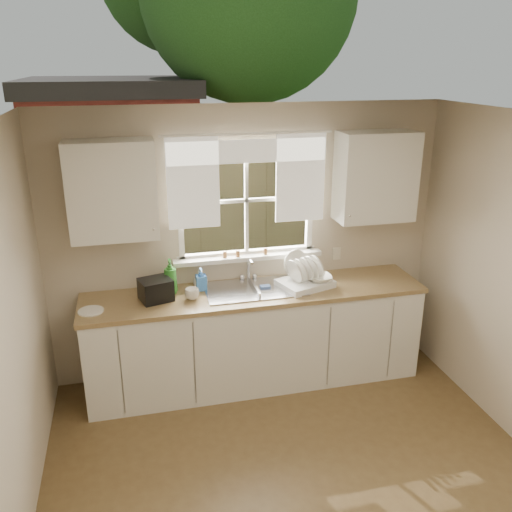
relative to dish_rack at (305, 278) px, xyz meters
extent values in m
cube|color=beige|center=(-0.46, 0.32, -0.41)|extent=(3.60, 0.02, 1.15)
cube|color=beige|center=(-0.46, 0.32, 1.34)|extent=(3.60, 0.02, 0.35)
cube|color=beige|center=(-1.66, 0.32, 0.66)|extent=(1.20, 0.02, 1.00)
cube|color=beige|center=(0.74, 0.32, 0.66)|extent=(1.20, 0.02, 1.00)
cube|color=silver|center=(-0.46, -1.68, 1.51)|extent=(3.60, 4.00, 0.02)
cube|color=white|center=(-0.46, 0.34, 0.16)|extent=(1.30, 0.06, 0.05)
cube|color=white|center=(-0.46, 0.34, 1.16)|extent=(1.30, 0.06, 0.05)
cube|color=white|center=(-1.06, 0.34, 0.66)|extent=(0.05, 0.06, 1.05)
cube|color=white|center=(0.14, 0.34, 0.66)|extent=(0.05, 0.06, 1.05)
cube|color=white|center=(-0.46, 0.34, 0.66)|extent=(0.03, 0.04, 1.00)
cube|color=white|center=(-0.46, 0.34, 0.66)|extent=(1.20, 0.04, 0.03)
cube|color=white|center=(-0.46, 0.28, 0.14)|extent=(1.38, 0.14, 0.04)
cylinder|color=white|center=(-0.46, 0.26, 1.26)|extent=(1.50, 0.02, 0.02)
cube|color=white|center=(-0.94, 0.27, 0.86)|extent=(0.45, 0.02, 0.80)
cube|color=white|center=(0.02, 0.27, 0.86)|extent=(0.45, 0.02, 0.80)
cube|color=white|center=(-0.46, 0.27, 1.11)|extent=(1.40, 0.02, 0.20)
cube|color=white|center=(-0.46, 0.00, -0.55)|extent=(3.00, 0.62, 0.87)
cube|color=olive|center=(-0.46, 0.00, -0.10)|extent=(3.04, 0.65, 0.04)
cube|color=white|center=(-1.61, 0.15, 0.86)|extent=(0.70, 0.33, 0.80)
cube|color=white|center=(0.69, 0.15, 0.86)|extent=(0.70, 0.33, 0.80)
cube|color=beige|center=(0.42, 0.31, 0.09)|extent=(0.08, 0.01, 0.12)
cylinder|color=brown|center=(-0.56, 0.26, 0.19)|extent=(0.04, 0.04, 0.06)
cylinder|color=brown|center=(-0.68, 0.26, 0.19)|extent=(0.04, 0.04, 0.06)
cylinder|color=brown|center=(-0.30, 0.26, 0.19)|extent=(0.04, 0.04, 0.06)
cube|color=#335421|center=(-0.46, 5.32, -1.01)|extent=(20.00, 10.00, 0.02)
cube|color=#957F52|center=(-0.46, 3.32, -0.09)|extent=(8.00, 0.10, 1.80)
cube|color=maroon|center=(-1.66, 6.82, 0.11)|extent=(3.00, 3.00, 2.20)
cube|color=black|center=(-1.66, 6.82, 1.36)|extent=(3.20, 3.20, 0.30)
cylinder|color=#423021|center=(0.94, 6.32, 0.61)|extent=(0.36, 0.36, 3.20)
cube|color=#B7B7BC|center=(-0.46, 0.03, -0.16)|extent=(0.84, 0.46, 0.18)
cube|color=#B7B7BC|center=(-0.46, 0.03, -0.07)|extent=(0.88, 0.50, 0.01)
cube|color=#B7B7BC|center=(-0.46, 0.03, -0.10)|extent=(0.02, 0.41, 0.14)
cylinder|color=silver|center=(-0.46, 0.28, 0.03)|extent=(0.03, 0.03, 0.22)
cylinder|color=silver|center=(-0.46, 0.20, 0.14)|extent=(0.02, 0.18, 0.02)
sphere|color=silver|center=(-0.52, 0.28, -0.05)|extent=(0.05, 0.05, 0.05)
sphere|color=silver|center=(-0.40, 0.28, -0.05)|extent=(0.05, 0.05, 0.05)
cube|color=white|center=(0.00, -0.01, -0.05)|extent=(0.54, 0.46, 0.06)
cylinder|color=white|center=(-0.05, 0.11, 0.10)|extent=(0.27, 0.15, 0.25)
cylinder|color=white|center=(-0.11, -0.04, 0.09)|extent=(0.13, 0.23, 0.22)
cylinder|color=white|center=(-0.05, -0.03, 0.09)|extent=(0.13, 0.23, 0.22)
cylinder|color=white|center=(0.00, -0.01, 0.09)|extent=(0.13, 0.23, 0.22)
cylinder|color=white|center=(0.06, 0.01, 0.09)|extent=(0.13, 0.23, 0.22)
cylinder|color=white|center=(0.12, 0.03, 0.09)|extent=(0.13, 0.23, 0.22)
imported|color=white|center=(0.13, -0.05, 0.01)|extent=(0.22, 0.22, 0.05)
imported|color=#30832B|center=(-1.19, 0.13, 0.08)|extent=(0.12, 0.12, 0.31)
imported|color=#387BD4|center=(-0.92, 0.14, 0.03)|extent=(0.09, 0.10, 0.20)
imported|color=beige|center=(-0.92, 0.19, 0.01)|extent=(0.14, 0.14, 0.17)
cylinder|color=silver|center=(-1.86, -0.09, -0.07)|extent=(0.21, 0.21, 0.01)
imported|color=silver|center=(-1.02, -0.04, -0.03)|extent=(0.14, 0.14, 0.10)
cube|color=black|center=(-1.32, 0.02, 0.02)|extent=(0.31, 0.28, 0.19)
camera|label=1|loc=(-1.48, -4.28, 1.86)|focal=38.00mm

